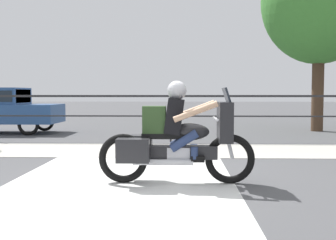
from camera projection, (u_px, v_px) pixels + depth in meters
ground_plane at (161, 180)px, 6.63m from camera, size 120.00×120.00×0.00m
sidewalk_band at (169, 150)px, 10.02m from camera, size 44.00×2.40×0.01m
crosswalk_band at (122, 182)px, 6.45m from camera, size 3.44×6.00×0.01m
fence_railing at (171, 105)px, 11.76m from camera, size 36.00×0.05×1.31m
motorcycle at (176, 138)px, 6.34m from camera, size 2.37×0.76×1.55m
tree_behind_sign at (320, 1)px, 14.85m from camera, size 4.09×4.09×6.90m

